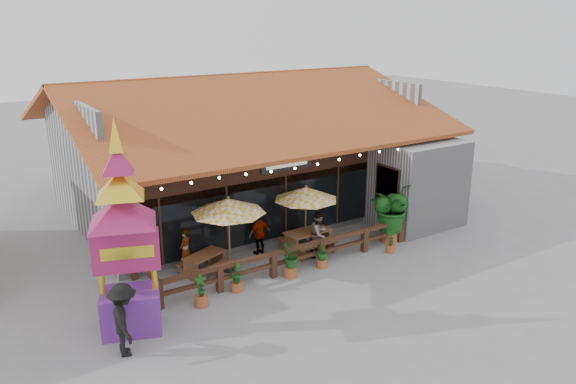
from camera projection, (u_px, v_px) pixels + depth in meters
ground at (324, 256)px, 20.70m from camera, size 100.00×100.00×0.00m
restaurant_building at (243, 160)px, 25.49m from camera, size 15.50×14.73×6.09m
patio_railing at (276, 256)px, 19.14m from camera, size 10.00×2.60×0.92m
umbrella_left at (228, 206)px, 18.77m from camera, size 2.94×2.94×2.72m
umbrella_right at (306, 194)px, 20.58m from camera, size 2.95×2.95×2.55m
picnic_table_left at (204, 260)px, 19.13m from camera, size 1.85×1.74×0.72m
picnic_table_right at (308, 238)px, 20.90m from camera, size 1.82×1.60×0.84m
thai_sign_tower at (122, 215)px, 14.78m from camera, size 3.04×3.04×6.47m
tropical_plant at (391, 208)px, 21.65m from camera, size 2.29×2.24×2.40m
diner_a at (186, 251)px, 19.13m from camera, size 0.69×0.66×1.59m
diner_b at (319, 234)px, 20.48m from camera, size 1.03×0.94×1.71m
diner_c at (260, 234)px, 20.64m from camera, size 0.99×0.54×1.61m
pedestrian at (124, 320)px, 14.37m from camera, size 0.92×1.38×1.99m
planter_a at (201, 293)px, 16.97m from camera, size 0.41×0.41×1.01m
planter_b at (236, 279)px, 17.89m from camera, size 0.40×0.44×0.94m
planter_c at (290, 260)px, 18.82m from camera, size 0.89×0.90×1.12m
planter_d at (322, 256)px, 19.61m from camera, size 0.49×0.49×0.92m
planter_e at (391, 243)px, 20.91m from camera, size 0.35×0.36×0.86m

